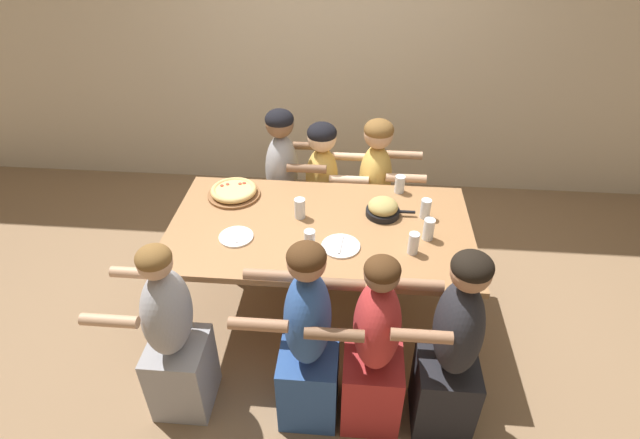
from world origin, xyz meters
TOP-DOWN VIEW (x-y plane):
  - ground_plane at (0.00, 0.00)m, footprint 18.00×18.00m
  - restaurant_back_panel at (0.00, 1.87)m, footprint 10.00×0.06m
  - dining_table at (0.00, 0.00)m, footprint 1.87×1.04m
  - pizza_board_main at (-0.61, 0.30)m, footprint 0.35×0.35m
  - skillet_bowl at (0.39, 0.15)m, footprint 0.31×0.22m
  - empty_plate_a at (0.14, -0.19)m, footprint 0.23×0.23m
  - empty_plate_b at (-0.49, -0.16)m, footprint 0.21×0.21m
  - drinking_glass_a at (0.65, -0.07)m, footprint 0.07×0.07m
  - drinking_glass_b at (0.65, 0.15)m, footprint 0.06×0.06m
  - drinking_glass_c at (0.50, 0.44)m, footprint 0.07×0.07m
  - drinking_glass_d at (-0.13, 0.09)m, footprint 0.07×0.07m
  - drinking_glass_e at (0.55, -0.21)m, footprint 0.06×0.06m
  - drinking_glass_f at (-0.04, -0.24)m, footprint 0.06×0.06m
  - diner_near_midright at (0.34, -0.74)m, footprint 0.51×0.40m
  - diner_near_center at (-0.01, -0.74)m, footprint 0.51×0.40m
  - diner_far_midleft at (-0.34, 0.74)m, footprint 0.51×0.40m
  - diner_near_right at (0.74, -0.74)m, footprint 0.51×0.40m
  - diner_far_midright at (0.35, 0.74)m, footprint 0.51×0.40m
  - diner_near_left at (-0.73, -0.74)m, footprint 0.51×0.40m
  - diner_far_center at (-0.04, 0.74)m, footprint 0.51×0.40m

SIDE VIEW (x-z plane):
  - ground_plane at x=0.00m, z-range 0.00..0.00m
  - diner_near_left at x=-0.73m, z-range -0.06..1.10m
  - diner_near_midright at x=0.34m, z-range -0.06..1.11m
  - diner_far_center at x=-0.04m, z-range -0.04..1.10m
  - diner_far_midright at x=0.35m, z-range -0.04..1.13m
  - diner_near_center at x=-0.01m, z-range -0.05..1.17m
  - diner_near_right at x=0.74m, z-range -0.05..1.17m
  - diner_far_midleft at x=-0.34m, z-range -0.04..1.18m
  - dining_table at x=0.00m, z-range 0.31..1.10m
  - empty_plate_a at x=0.14m, z-range 0.78..0.80m
  - empty_plate_b at x=-0.49m, z-range 0.78..0.80m
  - pizza_board_main at x=-0.61m, z-range 0.79..0.85m
  - skillet_bowl at x=0.39m, z-range 0.78..0.89m
  - drinking_glass_c at x=0.50m, z-range 0.78..0.90m
  - drinking_glass_b at x=0.65m, z-range 0.78..0.91m
  - drinking_glass_d at x=-0.13m, z-range 0.78..0.91m
  - drinking_glass_a at x=0.65m, z-range 0.78..0.91m
  - drinking_glass_f at x=-0.04m, z-range 0.78..0.91m
  - drinking_glass_e at x=0.55m, z-range 0.79..0.92m
  - restaurant_back_panel at x=0.00m, z-range 0.00..3.20m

